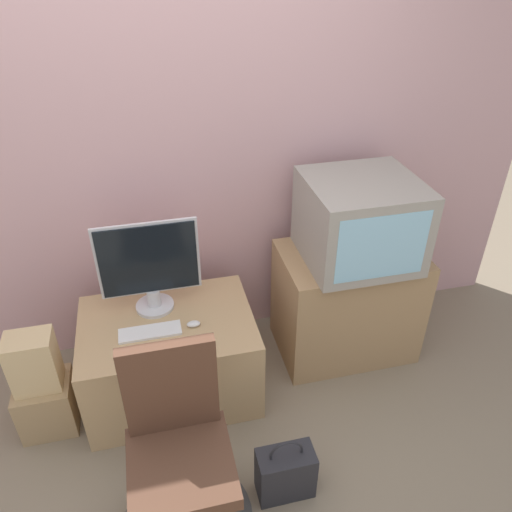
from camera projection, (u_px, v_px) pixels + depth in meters
wall_back at (159, 141)px, 2.60m from camera, size 4.40×0.05×2.60m
desk at (171, 357)px, 2.74m from camera, size 0.91×0.65×0.51m
side_stand at (346, 302)px, 3.00m from camera, size 0.80×0.52×0.69m
main_monitor at (149, 266)px, 2.56m from camera, size 0.52×0.20×0.52m
keyboard at (150, 332)px, 2.53m from camera, size 0.31×0.11×0.01m
mouse at (194, 324)px, 2.57m from camera, size 0.07×0.04×0.03m
crt_tv at (360, 221)px, 2.66m from camera, size 0.58×0.56×0.46m
office_chair at (181, 465)px, 2.08m from camera, size 0.58×0.58×0.91m
cardboard_box_lower at (48, 404)px, 2.60m from camera, size 0.27×0.25×0.30m
cardboard_box_upper at (33, 362)px, 2.43m from camera, size 0.22×0.17×0.31m
handbag at (285, 473)px, 2.29m from camera, size 0.26×0.14×0.36m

